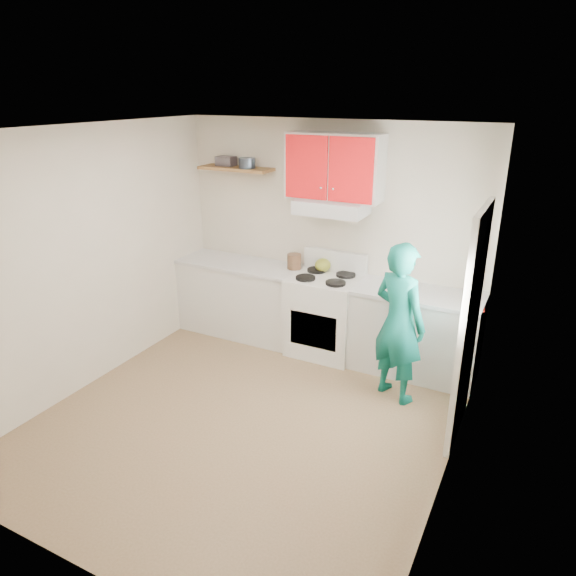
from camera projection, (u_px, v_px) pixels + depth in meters
The scene contains 21 objects.
floor at pixel (247, 418), 4.94m from camera, with size 3.80×3.80×0.00m, color brown.
ceiling at pixel (238, 130), 4.02m from camera, with size 3.60×3.80×0.04m, color white.
back_wall at pixel (330, 237), 6.06m from camera, with size 3.60×0.04×2.60m, color beige.
front_wall at pixel (61, 398), 2.90m from camera, with size 3.60×0.04×2.60m, color beige.
left_wall at pixel (89, 260), 5.24m from camera, with size 0.04×3.80×2.60m, color beige.
right_wall at pixel (461, 330), 3.71m from camera, with size 0.04×3.80×2.60m, color beige.
door at pixel (469, 328), 4.40m from camera, with size 0.05×0.85×2.05m, color white.
door_glass at pixel (472, 279), 4.26m from camera, with size 0.01×0.55×0.95m, color white.
counter_left at pixel (241, 298), 6.55m from camera, with size 1.52×0.60×0.90m, color silver.
counter_right at pixel (415, 333), 5.63m from camera, with size 1.32×0.60×0.90m, color silver.
stove at pixel (325, 315), 6.04m from camera, with size 0.76×0.65×0.92m, color white.
range_hood at pixel (331, 207), 5.69m from camera, with size 0.76×0.44×0.15m, color silver.
upper_cabinets at pixel (335, 167), 5.59m from camera, with size 1.02×0.33×0.70m, color red.
shelf at pixel (236, 169), 6.17m from camera, with size 0.90×0.30×0.04m, color brown.
books at pixel (226, 161), 6.24m from camera, with size 0.21×0.15×0.11m, color #3E373C.
tin at pixel (247, 163), 6.05m from camera, with size 0.19×0.19×0.12m, color #333D4C.
kettle at pixel (323, 265), 6.05m from camera, with size 0.18×0.18×0.16m, color olive.
crock at pixel (294, 262), 6.14m from camera, with size 0.16×0.16×0.20m, color #503523.
cutting_board at pixel (409, 291), 5.51m from camera, with size 0.31×0.23×0.02m, color olive.
silicone_mat at pixel (467, 305), 5.18m from camera, with size 0.33×0.27×0.01m, color red.
person at pixel (399, 323), 5.03m from camera, with size 0.58×0.38×1.60m, color #0A6255.
Camera 1 is at (2.25, -3.55, 2.90)m, focal length 32.85 mm.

